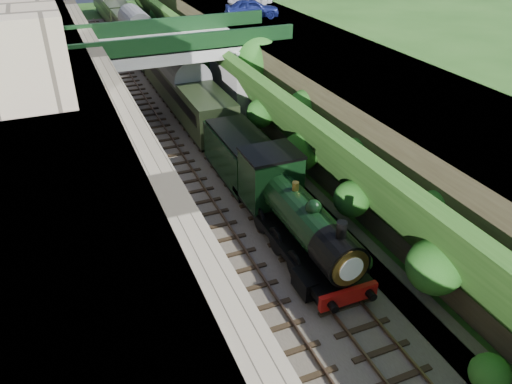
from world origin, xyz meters
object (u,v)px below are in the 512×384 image
tree (258,63)px  car_blue (252,8)px  locomotive (296,216)px  road_bridge (184,68)px  tender (241,158)px

tree → car_blue: (2.63, 7.64, 2.39)m
tree → locomotive: size_ratio=0.65×
tree → road_bridge: bearing=151.5°
road_bridge → tree: 5.69m
car_blue → tender: size_ratio=0.77×
locomotive → tender: locomotive is taller
tender → car_blue: bearing=65.5°
tender → road_bridge: bearing=91.3°
road_bridge → locomotive: 18.62m
tree → car_blue: size_ratio=1.43×
road_bridge → tender: road_bridge is taller
road_bridge → car_blue: size_ratio=3.48×
road_bridge → tree: size_ratio=2.42×
locomotive → tender: (-0.00, 7.36, -0.27)m
tender → tree: bearing=60.8°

